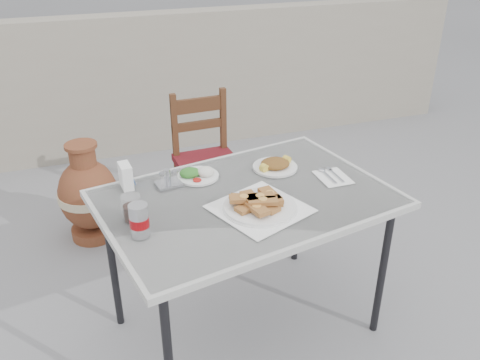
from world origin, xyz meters
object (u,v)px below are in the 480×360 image
object	(u,v)px
salad_rice_plate	(197,174)
soda_can	(139,220)
condiment_caddy	(168,180)
chair	(206,159)
pide_plate	(260,202)
cola_glass	(132,209)
salad_chopped_plate	(275,165)
terracotta_urn	(89,195)
cafe_table	(247,206)
napkin_holder	(126,176)

from	to	relation	value
salad_rice_plate	soda_can	size ratio (longest dim) A/B	1.46
soda_can	condiment_caddy	xyz separation A→B (m)	(0.20, 0.38, -0.04)
salad_rice_plate	chair	distance (m)	0.94
pide_plate	cola_glass	xyz separation A→B (m)	(-0.54, 0.10, 0.02)
soda_can	salad_chopped_plate	bearing A→B (deg)	27.03
salad_rice_plate	terracotta_urn	bearing A→B (deg)	119.97
salad_chopped_plate	terracotta_urn	world-z (taller)	salad_chopped_plate
cafe_table	soda_can	bearing A→B (deg)	-162.21
cola_glass	chair	size ratio (longest dim) A/B	0.13
soda_can	napkin_holder	distance (m)	0.42
cola_glass	salad_rice_plate	bearing A→B (deg)	38.54
napkin_holder	chair	world-z (taller)	napkin_holder
pide_plate	salad_rice_plate	bearing A→B (deg)	115.15
terracotta_urn	salad_chopped_plate	bearing A→B (deg)	-45.47
chair	terracotta_urn	xyz separation A→B (m)	(-0.79, 0.05, -0.15)
condiment_caddy	terracotta_urn	world-z (taller)	condiment_caddy
cola_glass	napkin_holder	xyz separation A→B (m)	(0.02, 0.30, 0.01)
salad_rice_plate	napkin_holder	size ratio (longest dim) A/B	1.73
cafe_table	pide_plate	bearing A→B (deg)	-84.59
condiment_caddy	terracotta_urn	size ratio (longest dim) A/B	0.19
cola_glass	pide_plate	bearing A→B (deg)	-10.09
napkin_holder	condiment_caddy	xyz separation A→B (m)	(0.19, -0.05, -0.03)
salad_chopped_plate	terracotta_urn	bearing A→B (deg)	134.53
terracotta_urn	pide_plate	bearing A→B (deg)	-61.44
salad_rice_plate	napkin_holder	xyz separation A→B (m)	(-0.34, 0.01, 0.04)
napkin_holder	soda_can	bearing A→B (deg)	-95.72
pide_plate	soda_can	xyz separation A→B (m)	(-0.53, -0.03, 0.04)
salad_chopped_plate	condiment_caddy	world-z (taller)	condiment_caddy
cafe_table	napkin_holder	distance (m)	0.58
cafe_table	cola_glass	bearing A→B (deg)	-176.10
salad_rice_plate	condiment_caddy	world-z (taller)	condiment_caddy
cafe_table	condiment_caddy	distance (m)	0.39
cola_glass	chair	xyz separation A→B (m)	(0.63, 1.12, -0.37)
cafe_table	condiment_caddy	xyz separation A→B (m)	(-0.32, 0.21, 0.08)
cafe_table	napkin_holder	size ratio (longest dim) A/B	12.15
soda_can	cafe_table	bearing A→B (deg)	17.79
salad_rice_plate	pide_plate	bearing A→B (deg)	-64.85
cola_glass	soda_can	bearing A→B (deg)	-84.83
cafe_table	chair	distance (m)	1.12
cafe_table	terracotta_urn	size ratio (longest dim) A/B	2.13
soda_can	chair	world-z (taller)	soda_can
chair	terracotta_urn	size ratio (longest dim) A/B	1.34
salad_rice_plate	cola_glass	xyz separation A→B (m)	(-0.36, -0.29, 0.03)
pide_plate	salad_chopped_plate	world-z (taller)	pide_plate
napkin_holder	cola_glass	bearing A→B (deg)	-98.37
pide_plate	condiment_caddy	size ratio (longest dim) A/B	3.64
cafe_table	salad_chopped_plate	distance (m)	0.32
napkin_holder	terracotta_urn	bearing A→B (deg)	96.25
cafe_table	terracotta_urn	xyz separation A→B (m)	(-0.68, 1.14, -0.42)
napkin_holder	chair	distance (m)	1.10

